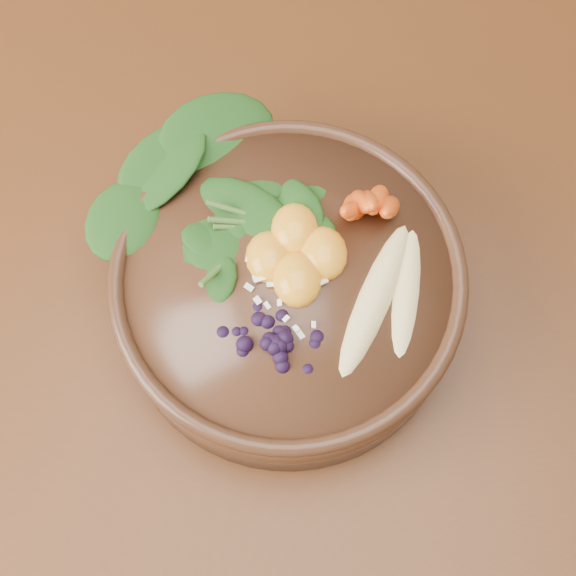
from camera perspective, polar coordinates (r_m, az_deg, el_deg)
name	(u,v)px	position (r m, az deg, el deg)	size (l,w,h in m)	color
ground	(319,483)	(1.45, 2.21, -13.68)	(4.00, 4.00, 0.00)	#381E0F
dining_table	(343,394)	(0.81, 3.90, -7.50)	(1.60, 0.90, 0.75)	#331C0C
stoneware_bowl	(288,292)	(0.70, 0.00, -0.30)	(0.30, 0.30, 0.08)	#3E2314
kale_heap	(254,185)	(0.67, -2.47, 7.31)	(0.19, 0.17, 0.04)	#1B4713
carrot_cluster	(377,183)	(0.65, 6.38, 7.45)	(0.06, 0.06, 0.08)	#FF591C
banana_halves	(393,289)	(0.64, 7.45, -0.07)	(0.10, 0.16, 0.03)	#E0CC84
mandarin_cluster	(296,248)	(0.65, 0.59, 2.89)	(0.09, 0.09, 0.03)	orange
blueberry_pile	(271,337)	(0.62, -1.19, -3.49)	(0.14, 0.10, 0.04)	black
coconut_flakes	(284,296)	(0.65, -0.29, -0.58)	(0.09, 0.07, 0.01)	white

